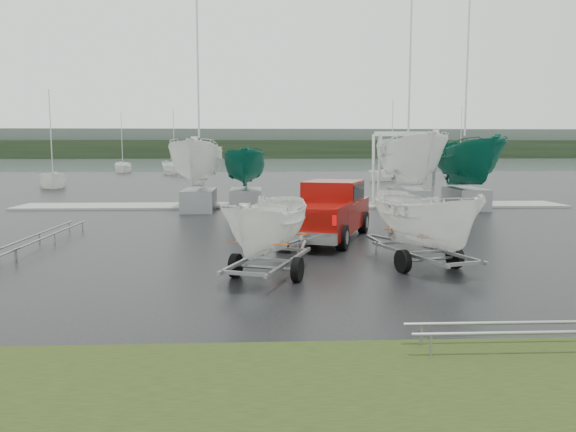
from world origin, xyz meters
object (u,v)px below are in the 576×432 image
Objects in this scene: trailer_parked at (427,172)px; boat_hoist at (403,158)px; trailer_hitched at (268,179)px; pickup_truck at (329,209)px.

trailer_parked is 16.87m from boat_hoist.
trailer_parked is (4.16, 0.83, 0.13)m from trailer_hitched.
trailer_hitched is 1.09× the size of boat_hoist.
trailer_hitched reaches higher than boat_hoist.
boat_hoist is at bearing 60.28° from trailer_parked.
pickup_truck is 1.55× the size of boat_hoist.
trailer_hitched is at bearing 173.73° from trailer_parked.
boat_hoist is at bearing 85.92° from trailer_hitched.
trailer_parked is 1.15× the size of boat_hoist.
boat_hoist is at bearing 83.78° from pickup_truck.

